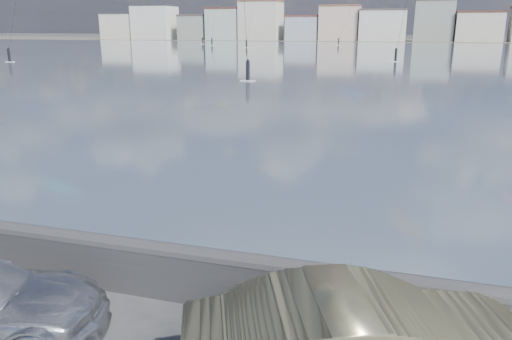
# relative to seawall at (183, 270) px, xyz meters

# --- Properties ---
(bay_water) EXTENTS (500.00, 177.00, 0.00)m
(bay_water) POSITION_rel_seawall_xyz_m (0.00, 88.80, -0.58)
(bay_water) COLOR #435565
(bay_water) RESTS_ON ground
(far_shore_strip) EXTENTS (500.00, 60.00, 0.00)m
(far_shore_strip) POSITION_rel_seawall_xyz_m (0.00, 197.30, -0.57)
(far_shore_strip) COLOR #4C473D
(far_shore_strip) RESTS_ON ground
(seawall) EXTENTS (400.00, 0.36, 1.08)m
(seawall) POSITION_rel_seawall_xyz_m (0.00, 0.00, 0.00)
(seawall) COLOR #28282B
(seawall) RESTS_ON ground
(far_buildings) EXTENTS (240.79, 13.26, 14.60)m
(far_buildings) POSITION_rel_seawall_xyz_m (1.31, 183.30, 5.44)
(far_buildings) COLOR silver
(far_buildings) RESTS_ON ground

